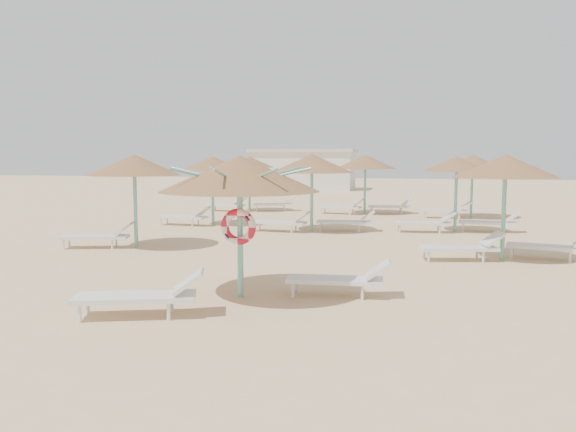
# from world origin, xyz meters

# --- Properties ---
(ground) EXTENTS (120.00, 120.00, 0.00)m
(ground) POSITION_xyz_m (0.00, 0.00, 0.00)
(ground) COLOR #D5AE81
(ground) RESTS_ON ground
(main_palapa) EXTENTS (2.95, 2.95, 2.65)m
(main_palapa) POSITION_xyz_m (-0.13, -0.14, 2.30)
(main_palapa) COLOR #69B6A6
(main_palapa) RESTS_ON ground
(lounger_main_a) EXTENTS (2.18, 1.27, 0.76)m
(lounger_main_a) POSITION_xyz_m (-1.27, -1.73, 0.36)
(lounger_main_a) COLOR silver
(lounger_main_a) RESTS_ON ground
(lounger_main_b) EXTENTS (1.99, 0.74, 0.71)m
(lounger_main_b) POSITION_xyz_m (1.71, 0.35, 0.34)
(lounger_main_b) COLOR silver
(lounger_main_b) RESTS_ON ground
(palapa_field) EXTENTS (14.41, 14.05, 2.72)m
(palapa_field) POSITION_xyz_m (0.29, 11.01, 2.29)
(palapa_field) COLOR #69B6A6
(palapa_field) RESTS_ON ground
(service_hut) EXTENTS (8.40, 4.40, 3.25)m
(service_hut) POSITION_xyz_m (-6.00, 35.00, 1.64)
(service_hut) COLOR silver
(service_hut) RESTS_ON ground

